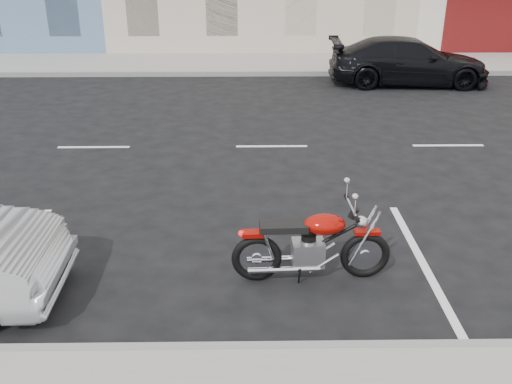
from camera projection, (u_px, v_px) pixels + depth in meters
ground at (360, 146)px, 12.86m from camera, size 120.00×120.00×0.00m
sidewalk_far at (180, 64)px, 20.69m from camera, size 80.00×3.40×0.15m
curb_near at (29, 353)px, 6.39m from camera, size 80.00×0.12×0.16m
curb_far at (174, 74)px, 19.14m from camera, size 80.00×0.12×0.16m
motorcycle at (368, 245)px, 7.75m from camera, size 2.18×0.72×1.09m
car_far at (408, 61)px, 17.93m from camera, size 5.05×2.25×1.44m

